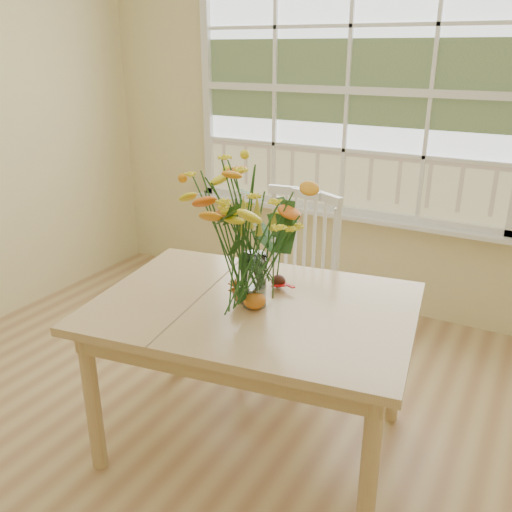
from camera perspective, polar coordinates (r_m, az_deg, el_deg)
The scene contains 9 objects.
floor at distance 2.64m, azimuth -10.99°, elevation -23.00°, with size 4.00×4.50×0.01m, color #AB7E53.
wall_back at distance 3.90m, azimuth 9.62°, elevation 13.92°, with size 4.00×0.02×2.70m, color #F0E499.
window at distance 3.85m, azimuth 9.59°, elevation 16.55°, with size 2.42×0.12×1.74m.
dining_table at distance 2.47m, azimuth -0.23°, elevation -6.92°, with size 1.54×1.20×0.75m.
windsor_chair at distance 3.15m, azimuth 3.93°, elevation -2.05°, with size 0.56×0.54×1.04m.
flower_vase at distance 2.28m, azimuth -0.19°, elevation 2.97°, with size 0.50×0.50×0.60m.
pumpkin at distance 2.36m, azimuth -0.15°, elevation -4.78°, with size 0.10×0.10×0.08m, color #CB6417.
turkey_figurine at distance 2.40m, azimuth -1.46°, elevation -4.14°, with size 0.10×0.09×0.11m.
dark_gourd at distance 2.57m, azimuth 2.37°, elevation -2.73°, with size 0.12×0.07×0.06m.
Camera 1 is at (1.31, -1.39, 1.82)m, focal length 38.00 mm.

